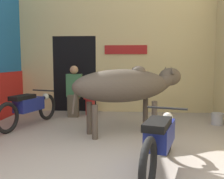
# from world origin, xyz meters

# --- Properties ---
(wall_back_with_doorway) EXTENTS (5.33, 0.93, 4.03)m
(wall_back_with_doorway) POSITION_xyz_m (-0.36, 4.81, 1.71)
(wall_back_with_doorway) COLOR #D1BC84
(wall_back_with_doorway) RESTS_ON ground_plane
(cow) EXTENTS (2.29, 1.45, 1.31)m
(cow) POSITION_xyz_m (0.37, 2.42, 0.93)
(cow) COLOR #4C4238
(cow) RESTS_ON ground_plane
(motorcycle_near) EXTENTS (0.73, 1.89, 0.74)m
(motorcycle_near) POSITION_xyz_m (0.84, 0.65, 0.42)
(motorcycle_near) COLOR black
(motorcycle_near) RESTS_ON ground_plane
(motorcycle_far) EXTENTS (0.75, 1.87, 0.74)m
(motorcycle_far) POSITION_xyz_m (-1.75, 2.81, 0.42)
(motorcycle_far) COLOR black
(motorcycle_far) RESTS_ON ground_plane
(shopkeeper_seated) EXTENTS (0.38, 0.34, 1.29)m
(shopkeeper_seated) POSITION_xyz_m (-1.00, 3.90, 0.68)
(shopkeeper_seated) COLOR brown
(shopkeeper_seated) RESTS_ON ground_plane
(plastic_stool) EXTENTS (0.35, 0.35, 0.45)m
(plastic_stool) POSITION_xyz_m (-0.62, 4.09, 0.24)
(plastic_stool) COLOR red
(plastic_stool) RESTS_ON ground_plane
(bucket) EXTENTS (0.26, 0.26, 0.26)m
(bucket) POSITION_xyz_m (2.37, 3.25, 0.13)
(bucket) COLOR #A8A8B2
(bucket) RESTS_ON ground_plane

